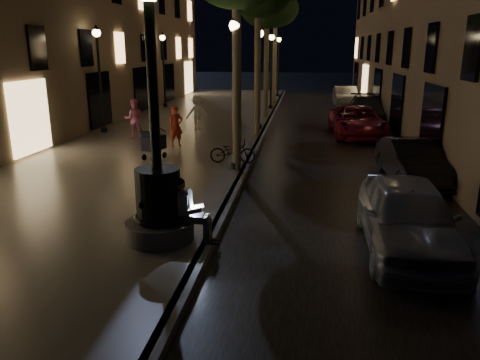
% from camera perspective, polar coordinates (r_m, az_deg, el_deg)
% --- Properties ---
extents(ground, '(120.00, 120.00, 0.00)m').
position_cam_1_polar(ground, '(22.11, 2.83, 5.35)').
color(ground, black).
rests_on(ground, ground).
extents(cobble_lane, '(6.00, 45.00, 0.02)m').
position_cam_1_polar(cobble_lane, '(22.06, 10.65, 5.10)').
color(cobble_lane, black).
rests_on(cobble_lane, ground).
extents(promenade, '(8.00, 45.00, 0.20)m').
position_cam_1_polar(promenade, '(22.78, -7.29, 5.80)').
color(promenade, slate).
rests_on(promenade, ground).
extents(curb_strip, '(0.25, 45.00, 0.20)m').
position_cam_1_polar(curb_strip, '(22.09, 2.84, 5.60)').
color(curb_strip, '#59595B').
rests_on(curb_strip, ground).
extents(fountain_lamppost, '(1.40, 1.40, 5.21)m').
position_cam_1_polar(fountain_lamppost, '(9.54, -9.96, -1.47)').
color(fountain_lamppost, '#59595B').
rests_on(fountain_lamppost, promenade).
extents(seated_man_laptop, '(0.96, 0.32, 1.33)m').
position_cam_1_polar(seated_man_laptop, '(9.47, -6.33, -3.41)').
color(seated_man_laptop, gray).
rests_on(seated_man_laptop, promenade).
extents(tree_third, '(3.00, 3.00, 7.20)m').
position_cam_1_polar(tree_third, '(26.84, 3.33, 20.34)').
color(tree_third, '#6B604C').
rests_on(tree_third, promenade).
extents(tree_far, '(3.00, 3.00, 7.50)m').
position_cam_1_polar(tree_far, '(32.82, 4.37, 20.00)').
color(tree_far, '#6B604C').
rests_on(tree_far, promenade).
extents(lamp_curb_a, '(0.36, 0.36, 4.81)m').
position_cam_1_polar(lamp_curb_a, '(14.84, -0.59, 12.83)').
color(lamp_curb_a, black).
rests_on(lamp_curb_a, promenade).
extents(lamp_curb_b, '(0.36, 0.36, 4.81)m').
position_cam_1_polar(lamp_curb_b, '(22.78, 2.40, 13.85)').
color(lamp_curb_b, black).
rests_on(lamp_curb_b, promenade).
extents(lamp_curb_c, '(0.36, 0.36, 4.81)m').
position_cam_1_polar(lamp_curb_c, '(30.75, 3.85, 14.33)').
color(lamp_curb_c, black).
rests_on(lamp_curb_c, promenade).
extents(lamp_curb_d, '(0.36, 0.36, 4.81)m').
position_cam_1_polar(lamp_curb_d, '(38.74, 4.71, 14.61)').
color(lamp_curb_d, black).
rests_on(lamp_curb_d, promenade).
extents(lamp_left_b, '(0.36, 0.36, 4.81)m').
position_cam_1_polar(lamp_left_b, '(22.65, -16.81, 13.21)').
color(lamp_left_b, black).
rests_on(lamp_left_b, promenade).
extents(lamp_left_c, '(0.36, 0.36, 4.81)m').
position_cam_1_polar(lamp_left_c, '(32.04, -9.33, 14.23)').
color(lamp_left_c, black).
rests_on(lamp_left_c, promenade).
extents(stroller, '(0.75, 1.15, 1.17)m').
position_cam_1_polar(stroller, '(16.75, -10.50, 4.46)').
color(stroller, black).
rests_on(stroller, promenade).
extents(car_front, '(1.80, 4.33, 1.47)m').
position_cam_1_polar(car_front, '(10.03, 19.75, -4.19)').
color(car_front, '#B2B6BA').
rests_on(car_front, ground).
extents(car_second, '(1.70, 4.04, 1.30)m').
position_cam_1_polar(car_second, '(15.29, 20.22, 2.14)').
color(car_second, black).
rests_on(car_second, ground).
extents(car_third, '(2.54, 5.08, 1.38)m').
position_cam_1_polar(car_third, '(22.61, 14.13, 6.90)').
color(car_third, maroon).
rests_on(car_third, ground).
extents(car_rear, '(2.59, 5.33, 1.49)m').
position_cam_1_polar(car_rear, '(26.62, 15.07, 8.24)').
color(car_rear, '#323438').
rests_on(car_rear, ground).
extents(car_fifth, '(1.52, 4.25, 1.40)m').
position_cam_1_polar(car_fifth, '(34.35, 12.71, 9.90)').
color(car_fifth, '#A2A39E').
rests_on(car_fifth, ground).
extents(pedestrian_red, '(0.70, 0.66, 1.61)m').
position_cam_1_polar(pedestrian_red, '(18.90, -7.81, 6.52)').
color(pedestrian_red, red).
rests_on(pedestrian_red, promenade).
extents(pedestrian_pink, '(1.00, 0.90, 1.71)m').
position_cam_1_polar(pedestrian_pink, '(20.93, -12.80, 7.31)').
color(pedestrian_pink, pink).
rests_on(pedestrian_pink, promenade).
extents(pedestrian_white, '(1.19, 0.92, 1.63)m').
position_cam_1_polar(pedestrian_white, '(22.68, -5.25, 8.16)').
color(pedestrian_white, white).
rests_on(pedestrian_white, promenade).
extents(bicycle, '(1.58, 0.63, 0.81)m').
position_cam_1_polar(bicycle, '(15.97, -0.92, 3.52)').
color(bicycle, black).
rests_on(bicycle, promenade).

